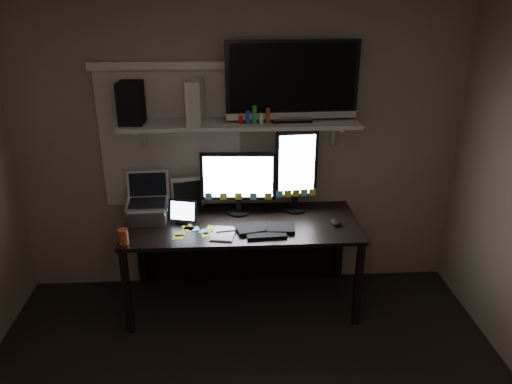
{
  "coord_description": "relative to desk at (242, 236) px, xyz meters",
  "views": [
    {
      "loc": [
        -0.09,
        -2.06,
        2.42
      ],
      "look_at": [
        0.1,
        1.25,
        1.06
      ],
      "focal_mm": 35.0,
      "sensor_mm": 36.0,
      "label": 1
    }
  ],
  "objects": [
    {
      "name": "back_wall",
      "position": [
        0.0,
        0.25,
        0.7
      ],
      "size": [
        3.6,
        0.0,
        3.6
      ],
      "primitive_type": "plane",
      "rotation": [
        1.57,
        0.0,
        0.0
      ],
      "color": "#6E5D4F",
      "rests_on": "floor"
    },
    {
      "name": "window_blinds",
      "position": [
        -0.55,
        0.24,
        0.75
      ],
      "size": [
        1.1,
        0.02,
        1.1
      ],
      "primitive_type": "cube",
      "color": "#B3ACA1",
      "rests_on": "back_wall"
    },
    {
      "name": "desk",
      "position": [
        0.0,
        0.0,
        0.0
      ],
      "size": [
        1.8,
        0.75,
        0.73
      ],
      "color": "black",
      "rests_on": "floor"
    },
    {
      "name": "wall_shelf",
      "position": [
        0.0,
        0.08,
        0.91
      ],
      "size": [
        1.8,
        0.35,
        0.03
      ],
      "primitive_type": "cube",
      "color": "#ADAEA9",
      "rests_on": "back_wall"
    },
    {
      "name": "monitor_landscape",
      "position": [
        -0.02,
        0.06,
        0.44
      ],
      "size": [
        0.6,
        0.1,
        0.52
      ],
      "primitive_type": "cube",
      "rotation": [
        0.0,
        0.0,
        -0.06
      ],
      "color": "black",
      "rests_on": "desk"
    },
    {
      "name": "monitor_portrait",
      "position": [
        0.44,
        0.1,
        0.51
      ],
      "size": [
        0.34,
        0.09,
        0.68
      ],
      "primitive_type": "cube",
      "rotation": [
        0.0,
        0.0,
        0.09
      ],
      "color": "black",
      "rests_on": "desk"
    },
    {
      "name": "keyboard",
      "position": [
        0.17,
        -0.26,
        0.19
      ],
      "size": [
        0.46,
        0.21,
        0.03
      ],
      "primitive_type": "cube",
      "rotation": [
        0.0,
        0.0,
        0.07
      ],
      "color": "black",
      "rests_on": "desk"
    },
    {
      "name": "mouse",
      "position": [
        0.72,
        -0.2,
        0.2
      ],
      "size": [
        0.08,
        0.11,
        0.04
      ],
      "primitive_type": "ellipsoid",
      "rotation": [
        0.0,
        0.0,
        0.09
      ],
      "color": "black",
      "rests_on": "desk"
    },
    {
      "name": "notepad",
      "position": [
        -0.14,
        -0.32,
        0.18
      ],
      "size": [
        0.2,
        0.25,
        0.01
      ],
      "primitive_type": "cube",
      "rotation": [
        0.0,
        0.0,
        -0.19
      ],
      "color": "white",
      "rests_on": "desk"
    },
    {
      "name": "tablet",
      "position": [
        -0.45,
        -0.1,
        0.27
      ],
      "size": [
        0.24,
        0.15,
        0.2
      ],
      "primitive_type": "cube",
      "rotation": [
        0.0,
        0.0,
        -0.26
      ],
      "color": "black",
      "rests_on": "desk"
    },
    {
      "name": "file_sorter",
      "position": [
        -0.43,
        0.14,
        0.31
      ],
      "size": [
        0.23,
        0.15,
        0.27
      ],
      "primitive_type": "cube",
      "rotation": [
        0.0,
        0.0,
        0.28
      ],
      "color": "black",
      "rests_on": "desk"
    },
    {
      "name": "laptop",
      "position": [
        -0.73,
        -0.05,
        0.36
      ],
      "size": [
        0.33,
        0.27,
        0.37
      ],
      "primitive_type": "cube",
      "rotation": [
        0.0,
        0.0,
        0.03
      ],
      "color": "silver",
      "rests_on": "desk"
    },
    {
      "name": "cup",
      "position": [
        -0.85,
        -0.41,
        0.23
      ],
      "size": [
        0.08,
        0.08,
        0.11
      ],
      "primitive_type": "cylinder",
      "rotation": [
        0.0,
        0.0,
        0.1
      ],
      "color": "#92381A",
      "rests_on": "desk"
    },
    {
      "name": "sticky_notes",
      "position": [
        -0.35,
        -0.27,
        0.18
      ],
      "size": [
        0.37,
        0.29,
        0.0
      ],
      "primitive_type": null,
      "rotation": [
        0.0,
        0.0,
        0.15
      ],
      "color": "#CED53A",
      "rests_on": "desk"
    },
    {
      "name": "tv",
      "position": [
        0.39,
        0.09,
        1.22
      ],
      "size": [
        1.0,
        0.22,
        0.59
      ],
      "primitive_type": "cube",
      "rotation": [
        0.0,
        0.0,
        0.04
      ],
      "color": "black",
      "rests_on": "wall_shelf"
    },
    {
      "name": "game_console",
      "position": [
        -0.33,
        0.06,
        1.09
      ],
      "size": [
        0.13,
        0.28,
        0.33
      ],
      "primitive_type": "cube",
      "rotation": [
        0.0,
        0.0,
        -0.18
      ],
      "color": "#BBB6A8",
      "rests_on": "wall_shelf"
    },
    {
      "name": "speaker",
      "position": [
        -0.8,
        0.07,
        1.08
      ],
      "size": [
        0.18,
        0.22,
        0.31
      ],
      "primitive_type": "cube",
      "rotation": [
        0.0,
        0.0,
        -0.07
      ],
      "color": "black",
      "rests_on": "wall_shelf"
    },
    {
      "name": "bottles",
      "position": [
        0.11,
        0.02,
        0.99
      ],
      "size": [
        0.21,
        0.08,
        0.13
      ],
      "primitive_type": null,
      "rotation": [
        0.0,
        0.0,
        -0.19
      ],
      "color": "#A50F0C",
      "rests_on": "wall_shelf"
    }
  ]
}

